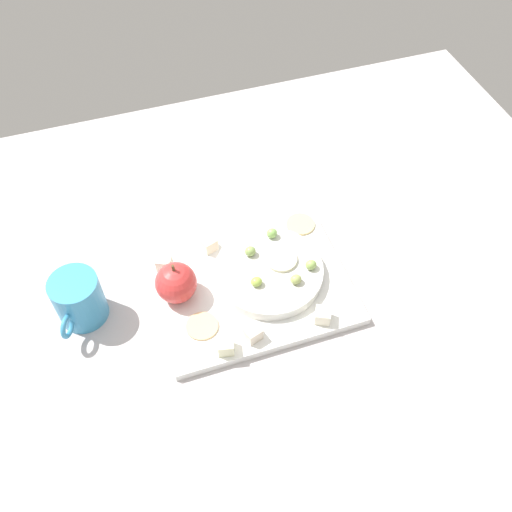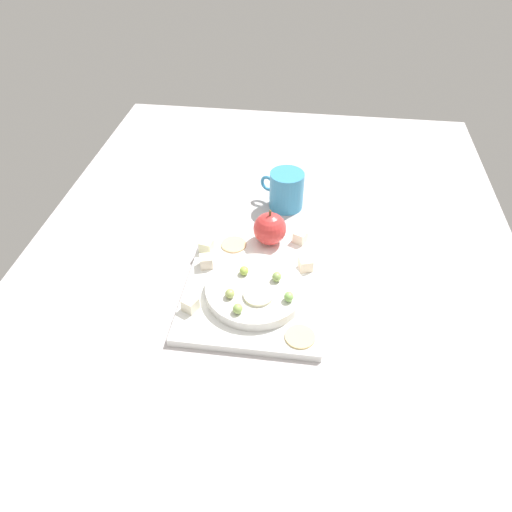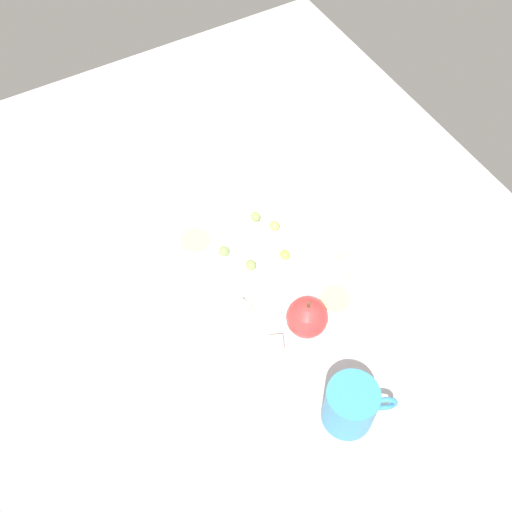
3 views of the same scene
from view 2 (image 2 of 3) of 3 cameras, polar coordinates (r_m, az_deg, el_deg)
The scene contains 19 objects.
table at distance 99.12cm, azimuth 1.42°, elevation -2.86°, with size 148.41×104.26×4.96cm, color #B6B0B1.
platter at distance 93.58cm, azimuth -0.04°, elevation -3.36°, with size 32.53×26.41×1.56cm, color white.
serving_dish at distance 89.92cm, azimuth -0.12°, elevation -4.05°, with size 18.47×18.47×2.03cm, color silver.
apple_whole at distance 99.92cm, azimuth 1.64°, elevation 3.25°, with size 6.88×6.88×6.88cm, color red.
apple_stem at distance 97.49cm, azimuth 1.69°, elevation 5.12°, with size 0.50×0.50×1.20cm, color brown.
cheese_cube_0 at distance 95.00cm, azimuth 5.87°, elevation -1.13°, with size 2.46×2.46×2.46cm, color #F9E4C1.
cheese_cube_1 at distance 87.93cm, azimuth -7.78°, elevation -5.69°, with size 2.46×2.46×2.46cm, color white.
cheese_cube_2 at distance 101.68cm, azimuth 5.24°, elevation 2.26°, with size 2.46×2.46×2.46cm, color #F3E8CC.
cheese_cube_3 at distance 99.49cm, azimuth -5.87°, elevation 1.18°, with size 2.46×2.46×2.46cm, color #EDEFC0.
cheese_cube_4 at distance 95.89cm, azimuth -5.92°, elevation -0.65°, with size 2.46×2.46×2.46cm, color #F1E0C8.
cracker_0 at distance 101.07cm, azimuth -2.64°, elevation 1.37°, with size 5.24×5.24×0.40cm, color #E4B883.
cracker_1 at distance 83.91cm, azimuth 5.23°, elevation -9.49°, with size 5.24×5.24×0.40cm, color #E1C583.
grape_0 at distance 89.80cm, azimuth 2.46°, elevation -2.47°, with size 1.93×1.73×1.79cm, color #8EAD5B.
grape_1 at distance 91.11cm, azimuth -1.42°, elevation -1.74°, with size 1.93×1.73×1.58cm, color #A0C04B.
grape_2 at distance 86.26cm, azimuth 3.91°, elevation -4.83°, with size 1.93×1.73×1.82cm, color #89BF5E.
grape_3 at distance 84.23cm, azimuth -2.17°, elevation -6.24°, with size 1.93×1.73×1.71cm, color #90B258.
grape_4 at distance 86.87cm, azimuth -3.11°, elevation -4.46°, with size 1.93×1.73×1.63cm, color #9DAD5C.
apple_slice_0 at distance 87.14cm, azimuth 0.28°, elevation -4.68°, with size 5.40×5.40×0.60cm, color beige.
cup at distance 112.74cm, azimuth 3.58°, elevation 7.78°, with size 7.90×10.53×8.90cm.
Camera 2 is at (-70.84, -6.86, 71.47)cm, focal length 33.85 mm.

